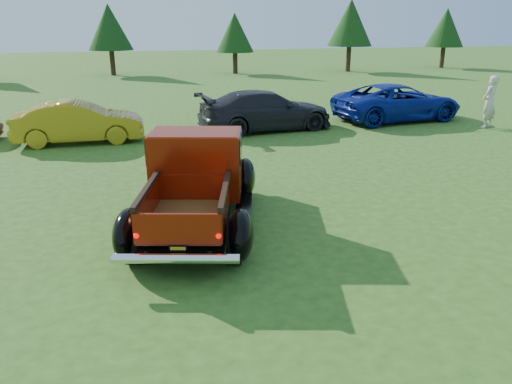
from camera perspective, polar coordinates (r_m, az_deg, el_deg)
The scene contains 10 objects.
ground at distance 9.24m, azimuth -2.21°, elevation -6.35°, with size 120.00×120.00×0.00m, color #2F5217.
tree_mid_left at distance 39.21m, azimuth -16.42°, elevation 17.62°, with size 3.20×3.20×5.00m.
tree_mid_right at distance 38.94m, azimuth -2.44°, elevation 17.73°, with size 2.82×2.82×4.40m.
tree_east at distance 41.18m, azimuth 10.75°, elevation 18.46°, with size 3.46×3.46×5.40m.
tree_far_east at distance 46.40m, azimuth 20.88°, elevation 17.14°, with size 3.07×3.07×4.80m.
pickup_truck at distance 10.30m, azimuth -6.73°, elevation 1.57°, with size 3.33×5.33×1.87m.
show_car_yellow at distance 17.90m, azimuth -19.58°, elevation 7.53°, with size 1.47×4.22×1.39m, color #A88616.
show_car_grey at distance 18.88m, azimuth 1.12°, elevation 9.31°, with size 2.06×5.06×1.47m, color black.
show_car_blue at distance 21.55m, azimuth 15.88°, elevation 9.85°, with size 2.45×5.32×1.48m, color navy.
spectator at distance 21.13m, azimuth 25.12°, elevation 9.30°, with size 0.72×0.47×1.98m, color beige.
Camera 1 is at (-1.62, -8.18, 3.99)m, focal length 35.00 mm.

